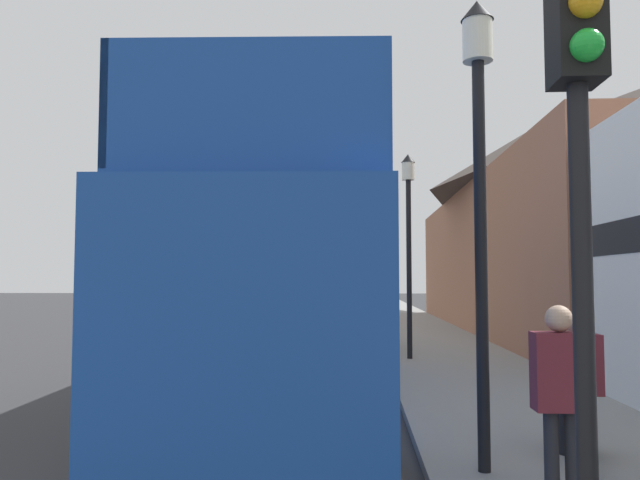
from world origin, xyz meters
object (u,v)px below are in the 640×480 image
Objects in this scene: parked_car_ahead_of_bus at (342,331)px; pedestrian_third at (579,376)px; pedestrian_second at (560,386)px; lamp_post_nearest at (479,144)px; tour_bus at (287,295)px; traffic_signal at (580,120)px; lamp_post_second at (409,218)px; litter_bin at (576,411)px.

pedestrian_third is (2.71, -11.58, 0.49)m from parked_car_ahead_of_bus.
pedestrian_second reaches higher than parked_car_ahead_of_bus.
pedestrian_second is at bearing -116.20° from pedestrian_third.
pedestrian_third is 2.63m from lamp_post_nearest.
tour_bus is 6.75m from traffic_signal.
tour_bus is at bearing 126.73° from lamp_post_nearest.
pedestrian_third is 0.33× the size of lamp_post_nearest.
lamp_post_nearest reaches higher than traffic_signal.
pedestrian_third is 9.59m from lamp_post_second.
pedestrian_second reaches higher than litter_bin.
pedestrian_third is at bearing 63.80° from pedestrian_second.
pedestrian_third is 0.31× the size of lamp_post_second.
traffic_signal reaches higher than pedestrian_second.
lamp_post_second is at bearing 89.86° from lamp_post_nearest.
lamp_post_nearest is at bearing -55.50° from tour_bus.
tour_bus is 2.32× the size of parked_car_ahead_of_bus.
lamp_post_nearest is at bearing -80.68° from parked_car_ahead_of_bus.
pedestrian_second is at bearing -58.76° from tour_bus.
traffic_signal is at bearing -70.97° from tour_bus.
tour_bus reaches higher than traffic_signal.
parked_car_ahead_of_bus is 1.13× the size of traffic_signal.
lamp_post_second is 9.09m from litter_bin.
lamp_post_second is 5.84× the size of litter_bin.
pedestrian_third is at bearing -45.50° from tour_bus.
lamp_post_second is at bearing 89.88° from traffic_signal.
lamp_post_nearest is at bearing -178.31° from pedestrian_third.
parked_car_ahead_of_bus is 0.87× the size of lamp_post_second.
pedestrian_second is 1.24m from pedestrian_third.
parked_car_ahead_of_bus is at bearing 126.12° from lamp_post_second.
pedestrian_second is 0.34× the size of lamp_post_second.
parked_car_ahead_of_bus is at bearing 99.67° from pedestrian_second.
lamp_post_second is (-0.42, 10.31, 2.48)m from pedestrian_second.
traffic_signal is at bearing -107.81° from litter_bin.
tour_bus reaches higher than litter_bin.
parked_car_ahead_of_bus is 12.10m from lamp_post_nearest.
lamp_post_second is (0.02, 9.22, 0.12)m from lamp_post_nearest.
tour_bus is 2.09× the size of lamp_post_nearest.
lamp_post_second is (1.74, -2.39, 3.04)m from parked_car_ahead_of_bus.
pedestrian_third is 1.83× the size of litter_bin.
traffic_signal is 3.00m from lamp_post_nearest.
parked_car_ahead_of_bus is 12.89m from pedestrian_second.
lamp_post_second reaches higher than lamp_post_nearest.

